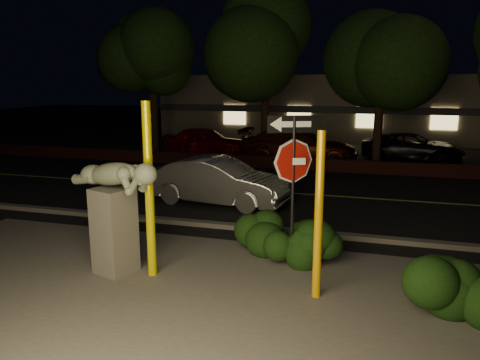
{
  "coord_description": "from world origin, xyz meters",
  "views": [
    {
      "loc": [
        2.38,
        -7.86,
        3.65
      ],
      "look_at": [
        -0.29,
        1.38,
        1.6
      ],
      "focal_mm": 35.0,
      "sensor_mm": 36.0,
      "label": 1
    }
  ],
  "objects_px": {
    "sculpture": "(114,204)",
    "silver_sedan": "(218,181)",
    "yellow_pole_left": "(149,191)",
    "signpost": "(293,162)",
    "parked_car_dark": "(412,147)",
    "parked_car_darkred": "(299,146)",
    "yellow_pole_right": "(319,217)",
    "parked_car_red": "(205,141)"
  },
  "relations": [
    {
      "from": "signpost",
      "to": "parked_car_dark",
      "type": "relative_size",
      "value": 0.67
    },
    {
      "from": "parked_car_darkred",
      "to": "yellow_pole_right",
      "type": "bearing_deg",
      "value": -170.97
    },
    {
      "from": "signpost",
      "to": "parked_car_red",
      "type": "relative_size",
      "value": 0.73
    },
    {
      "from": "parked_car_dark",
      "to": "signpost",
      "type": "bearing_deg",
      "value": 174.99
    },
    {
      "from": "sculpture",
      "to": "yellow_pole_right",
      "type": "bearing_deg",
      "value": 18.38
    },
    {
      "from": "yellow_pole_right",
      "to": "sculpture",
      "type": "relative_size",
      "value": 1.28
    },
    {
      "from": "yellow_pole_left",
      "to": "silver_sedan",
      "type": "height_order",
      "value": "yellow_pole_left"
    },
    {
      "from": "parked_car_darkred",
      "to": "parked_car_dark",
      "type": "bearing_deg",
      "value": -70.45
    },
    {
      "from": "silver_sedan",
      "to": "parked_car_dark",
      "type": "xyz_separation_m",
      "value": [
        6.14,
        9.9,
        -0.07
      ]
    },
    {
      "from": "signpost",
      "to": "sculpture",
      "type": "distance_m",
      "value": 3.47
    },
    {
      "from": "silver_sedan",
      "to": "parked_car_dark",
      "type": "distance_m",
      "value": 11.65
    },
    {
      "from": "signpost",
      "to": "sculpture",
      "type": "height_order",
      "value": "signpost"
    },
    {
      "from": "parked_car_red",
      "to": "parked_car_dark",
      "type": "bearing_deg",
      "value": -91.67
    },
    {
      "from": "signpost",
      "to": "sculpture",
      "type": "relative_size",
      "value": 1.34
    },
    {
      "from": "yellow_pole_right",
      "to": "silver_sedan",
      "type": "xyz_separation_m",
      "value": [
        -3.61,
        5.45,
        -0.74
      ]
    },
    {
      "from": "yellow_pole_right",
      "to": "parked_car_dark",
      "type": "relative_size",
      "value": 0.64
    },
    {
      "from": "yellow_pole_left",
      "to": "signpost",
      "type": "height_order",
      "value": "yellow_pole_left"
    },
    {
      "from": "silver_sedan",
      "to": "parked_car_darkred",
      "type": "xyz_separation_m",
      "value": [
        1.15,
        8.0,
        0.07
      ]
    },
    {
      "from": "signpost",
      "to": "sculpture",
      "type": "xyz_separation_m",
      "value": [
        -3.19,
        -1.15,
        -0.76
      ]
    },
    {
      "from": "sculpture",
      "to": "silver_sedan",
      "type": "height_order",
      "value": "sculpture"
    },
    {
      "from": "sculpture",
      "to": "silver_sedan",
      "type": "xyz_separation_m",
      "value": [
        0.21,
        5.46,
        -0.69
      ]
    },
    {
      "from": "signpost",
      "to": "parked_car_red",
      "type": "xyz_separation_m",
      "value": [
        -6.67,
        13.19,
        -1.44
      ]
    },
    {
      "from": "parked_car_dark",
      "to": "parked_car_darkred",
      "type": "bearing_deg",
      "value": 118.43
    },
    {
      "from": "yellow_pole_right",
      "to": "signpost",
      "type": "relative_size",
      "value": 0.95
    },
    {
      "from": "sculpture",
      "to": "parked_car_dark",
      "type": "distance_m",
      "value": 16.64
    },
    {
      "from": "parked_car_red",
      "to": "sculpture",
      "type": "bearing_deg",
      "value": -173.94
    },
    {
      "from": "parked_car_red",
      "to": "parked_car_darkred",
      "type": "xyz_separation_m",
      "value": [
        4.84,
        -0.89,
        0.07
      ]
    },
    {
      "from": "silver_sedan",
      "to": "parked_car_red",
      "type": "xyz_separation_m",
      "value": [
        -3.69,
        8.88,
        0.01
      ]
    },
    {
      "from": "yellow_pole_left",
      "to": "silver_sedan",
      "type": "relative_size",
      "value": 0.78
    },
    {
      "from": "sculpture",
      "to": "silver_sedan",
      "type": "relative_size",
      "value": 0.53
    },
    {
      "from": "yellow_pole_right",
      "to": "parked_car_dark",
      "type": "bearing_deg",
      "value": 80.65
    },
    {
      "from": "sculpture",
      "to": "parked_car_dark",
      "type": "height_order",
      "value": "sculpture"
    },
    {
      "from": "yellow_pole_right",
      "to": "signpost",
      "type": "xyz_separation_m",
      "value": [
        -0.63,
        1.14,
        0.71
      ]
    },
    {
      "from": "signpost",
      "to": "silver_sedan",
      "type": "relative_size",
      "value": 0.71
    },
    {
      "from": "parked_car_darkred",
      "to": "yellow_pole_left",
      "type": "bearing_deg",
      "value": 175.87
    },
    {
      "from": "signpost",
      "to": "silver_sedan",
      "type": "xyz_separation_m",
      "value": [
        -2.98,
        4.31,
        -1.45
      ]
    },
    {
      "from": "yellow_pole_left",
      "to": "parked_car_red",
      "type": "relative_size",
      "value": 0.8
    },
    {
      "from": "sculpture",
      "to": "parked_car_dark",
      "type": "relative_size",
      "value": 0.5
    },
    {
      "from": "yellow_pole_left",
      "to": "parked_car_darkred",
      "type": "xyz_separation_m",
      "value": [
        0.65,
        13.39,
        -0.88
      ]
    },
    {
      "from": "yellow_pole_right",
      "to": "signpost",
      "type": "bearing_deg",
      "value": 119.03
    },
    {
      "from": "yellow_pole_left",
      "to": "parked_car_darkred",
      "type": "bearing_deg",
      "value": 87.22
    },
    {
      "from": "yellow_pole_right",
      "to": "sculpture",
      "type": "height_order",
      "value": "yellow_pole_right"
    }
  ]
}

